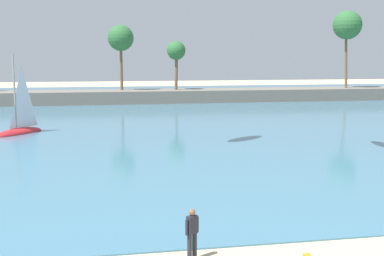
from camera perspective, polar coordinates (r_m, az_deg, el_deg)
sea at (r=63.40m, az=-9.45°, el=2.21°), size 220.00×94.95×0.06m
palm_headland at (r=70.68m, az=-10.33°, el=5.16°), size 92.01×6.34×13.37m
person_at_waterline at (r=16.11m, az=0.01°, el=-11.86°), size 0.48×0.35×1.67m
sailboat_near_shore at (r=44.17m, az=-19.14°, el=0.23°), size 4.23×4.71×7.08m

